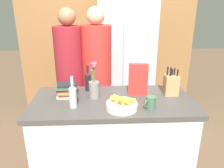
{
  "coord_description": "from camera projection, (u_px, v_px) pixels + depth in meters",
  "views": [
    {
      "loc": [
        -0.1,
        -1.83,
        1.72
      ],
      "look_at": [
        0.0,
        0.09,
        1.02
      ],
      "focal_mm": 35.0,
      "sensor_mm": 36.0,
      "label": 1
    }
  ],
  "objects": [
    {
      "name": "back_wall_wood",
      "position": [
        107.0,
        34.0,
        3.36
      ],
      "size": [
        2.68,
        0.12,
        2.6
      ],
      "color": "olive",
      "rests_on": "ground_plane"
    },
    {
      "name": "person_at_sink",
      "position": [
        71.0,
        73.0,
        2.6
      ],
      "size": [
        0.34,
        0.34,
        1.7
      ],
      "rotation": [
        0.0,
        0.0,
        -0.34
      ],
      "color": "#383842",
      "rests_on": "ground_plane"
    },
    {
      "name": "kitchen_island",
      "position": [
        112.0,
        141.0,
        2.16
      ],
      "size": [
        1.48,
        0.72,
        0.9
      ],
      "color": "silver",
      "rests_on": "ground_plane"
    },
    {
      "name": "coffee_mug",
      "position": [
        150.0,
        102.0,
        1.82
      ],
      "size": [
        0.11,
        0.1,
        0.1
      ],
      "color": "#42664C",
      "rests_on": "kitchen_island"
    },
    {
      "name": "refrigerator",
      "position": [
        125.0,
        60.0,
        3.15
      ],
      "size": [
        0.76,
        0.63,
        1.94
      ],
      "color": "#B7B7BC",
      "rests_on": "ground_plane"
    },
    {
      "name": "bottle_oil",
      "position": [
        73.0,
        95.0,
        1.82
      ],
      "size": [
        0.06,
        0.06,
        0.27
      ],
      "color": "#B2BCC1",
      "rests_on": "kitchen_island"
    },
    {
      "name": "person_in_blue",
      "position": [
        97.0,
        73.0,
        2.59
      ],
      "size": [
        0.34,
        0.34,
        1.71
      ],
      "rotation": [
        0.0,
        0.0,
        0.3
      ],
      "color": "#383842",
      "rests_on": "ground_plane"
    },
    {
      "name": "knife_block",
      "position": [
        171.0,
        85.0,
        2.08
      ],
      "size": [
        0.13,
        0.11,
        0.28
      ],
      "color": "tan",
      "rests_on": "kitchen_island"
    },
    {
      "name": "book_stack",
      "position": [
        67.0,
        90.0,
        2.03
      ],
      "size": [
        0.2,
        0.16,
        0.14
      ],
      "color": "#B7A88E",
      "rests_on": "kitchen_island"
    },
    {
      "name": "fruit_bowl",
      "position": [
        122.0,
        104.0,
        1.82
      ],
      "size": [
        0.26,
        0.26,
        0.11
      ],
      "color": "silver",
      "rests_on": "kitchen_island"
    },
    {
      "name": "cereal_box",
      "position": [
        138.0,
        80.0,
        2.07
      ],
      "size": [
        0.19,
        0.08,
        0.3
      ],
      "color": "red",
      "rests_on": "kitchen_island"
    },
    {
      "name": "bottle_vinegar",
      "position": [
        88.0,
        81.0,
        2.19
      ],
      "size": [
        0.06,
        0.06,
        0.26
      ],
      "color": "black",
      "rests_on": "kitchen_island"
    },
    {
      "name": "flower_vase",
      "position": [
        94.0,
        87.0,
        2.01
      ],
      "size": [
        0.1,
        0.1,
        0.35
      ],
      "color": "gray",
      "rests_on": "kitchen_island"
    }
  ]
}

